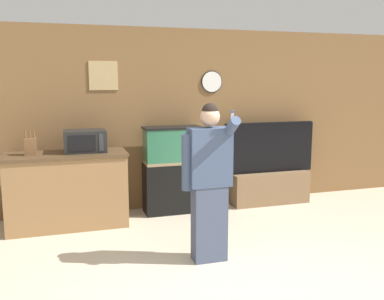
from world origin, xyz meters
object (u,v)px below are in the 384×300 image
counter_island (67,190)px  knife_block (30,146)px  microwave (85,141)px  person_standing (209,180)px  tv_on_stand (269,179)px  aquarium_on_stand (172,170)px

counter_island → knife_block: (-0.41, -0.02, 0.59)m
microwave → person_standing: bearing=-53.9°
counter_island → person_standing: (1.38, -1.53, 0.38)m
knife_block → tv_on_stand: 3.45m
microwave → tv_on_stand: (2.72, 0.17, -0.73)m
counter_island → microwave: (0.24, 0.04, 0.62)m
person_standing → aquarium_on_stand: bearing=88.2°
aquarium_on_stand → tv_on_stand: size_ratio=0.85×
tv_on_stand → person_standing: bearing=-132.3°
person_standing → knife_block: bearing=140.0°
microwave → person_standing: person_standing is taller
person_standing → tv_on_stand: bearing=47.7°
person_standing → microwave: bearing=126.1°
aquarium_on_stand → knife_block: bearing=-173.4°
knife_block → aquarium_on_stand: (1.85, 0.21, -0.45)m
microwave → tv_on_stand: bearing=3.6°
microwave → knife_block: knife_block is taller
tv_on_stand → person_standing: person_standing is taller
knife_block → aquarium_on_stand: size_ratio=0.26×
counter_island → microwave: size_ratio=2.88×
counter_island → microwave: microwave is taller
microwave → aquarium_on_stand: (1.19, 0.16, -0.48)m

